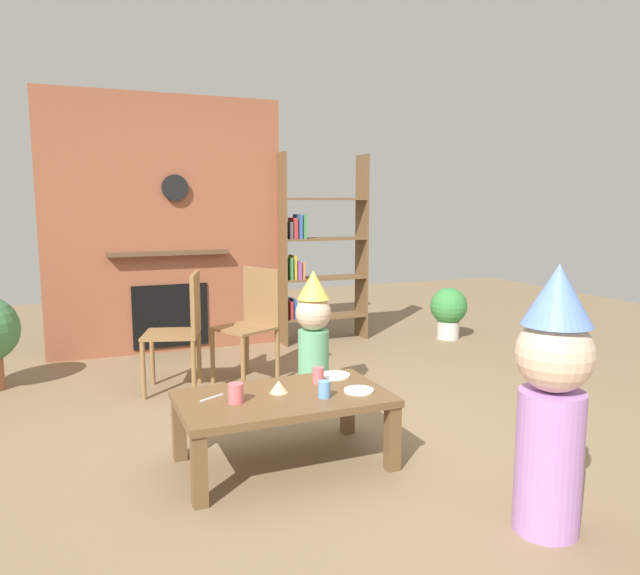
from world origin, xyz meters
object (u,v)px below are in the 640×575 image
coffee_table (283,405)px  dining_chair_middle (253,318)px  child_with_cone_hat (553,393)px  potted_plant_tall (449,309)px  paper_plate_front (359,390)px  paper_cup_center (324,389)px  dining_chair_left (183,325)px  paper_cup_near_left (236,393)px  paper_cup_near_right (318,375)px  paper_plate_rear (335,375)px  birthday_cake_slice (279,386)px  bookshelf (316,254)px  child_in_pink (313,331)px

coffee_table → dining_chair_middle: dining_chair_middle is taller
coffee_table → child_with_cone_hat: child_with_cone_hat is taller
potted_plant_tall → paper_plate_front: bearing=-133.2°
paper_cup_center → dining_chair_left: dining_chair_left is taller
paper_cup_center → paper_plate_front: size_ratio=0.55×
paper_plate_front → child_with_cone_hat: 1.07m
coffee_table → paper_plate_front: 0.42m
paper_plate_front → potted_plant_tall: size_ratio=0.31×
paper_cup_near_left → paper_plate_front: (0.67, -0.08, -0.04)m
child_with_cone_hat → dining_chair_left: 2.80m
child_with_cone_hat → potted_plant_tall: size_ratio=2.17×
coffee_table → dining_chair_left: bearing=100.1°
coffee_table → paper_cup_center: paper_cup_center is taller
paper_cup_near_right → dining_chair_left: dining_chair_left is taller
paper_plate_rear → birthday_cake_slice: 0.44m
paper_cup_near_right → paper_plate_front: size_ratio=0.56×
paper_plate_front → dining_chair_middle: (-0.11, 1.68, 0.11)m
coffee_table → paper_plate_rear: bearing=27.5°
paper_cup_near_right → paper_plate_front: (0.15, -0.23, -0.04)m
paper_cup_near_right → paper_plate_front: 0.27m
paper_cup_near_right → birthday_cake_slice: paper_cup_near_right is taller
bookshelf → child_in_pink: (-0.70, -1.66, -0.40)m
paper_plate_front → paper_plate_rear: (-0.00, 0.31, 0.00)m
paper_cup_center → birthday_cake_slice: size_ratio=0.90×
dining_chair_left → dining_chair_middle: same height
bookshelf → child_with_cone_hat: size_ratio=1.63×
dining_chair_left → child_with_cone_hat: bearing=130.6°
paper_cup_near_right → child_in_pink: 0.93m
potted_plant_tall → birthday_cake_slice: bearing=-140.1°
child_with_cone_hat → dining_chair_middle: (-0.55, 2.63, -0.11)m
bookshelf → child_in_pink: bookshelf is taller
bookshelf → child_in_pink: bearing=-112.8°
coffee_table → child_with_cone_hat: 1.38m
birthday_cake_slice → dining_chair_left: bearing=100.1°
paper_cup_center → potted_plant_tall: potted_plant_tall is taller
paper_plate_front → dining_chair_middle: size_ratio=0.18×
paper_cup_center → child_in_pink: bearing=70.9°
birthday_cake_slice → potted_plant_tall: 3.39m
paper_plate_front → dining_chair_middle: 1.68m
paper_cup_near_right → potted_plant_tall: size_ratio=0.17×
birthday_cake_slice → dining_chair_middle: (0.30, 1.52, 0.08)m
coffee_table → dining_chair_middle: 1.61m
dining_chair_left → dining_chair_middle: 0.56m
paper_cup_near_left → dining_chair_middle: dining_chair_middle is taller
paper_cup_near_right → dining_chair_middle: bearing=88.5°
paper_plate_front → dining_chair_left: 1.75m
child_with_cone_hat → paper_plate_rear: bearing=-19.1°
bookshelf → paper_cup_near_right: bookshelf is taller
dining_chair_middle → paper_plate_rear: bearing=68.2°
paper_cup_near_left → bookshelf: bearing=60.1°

